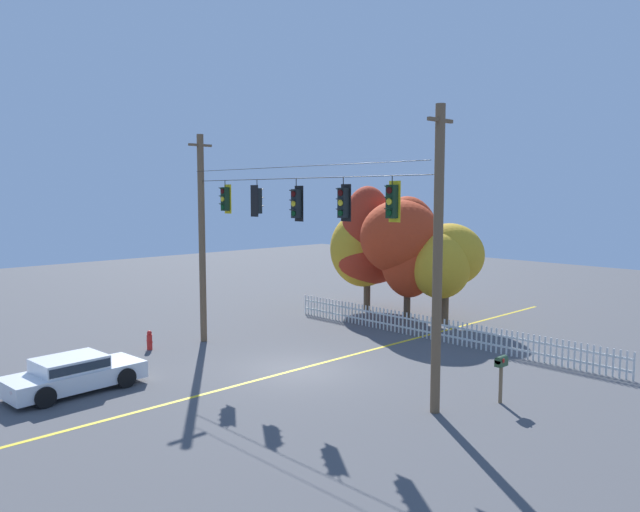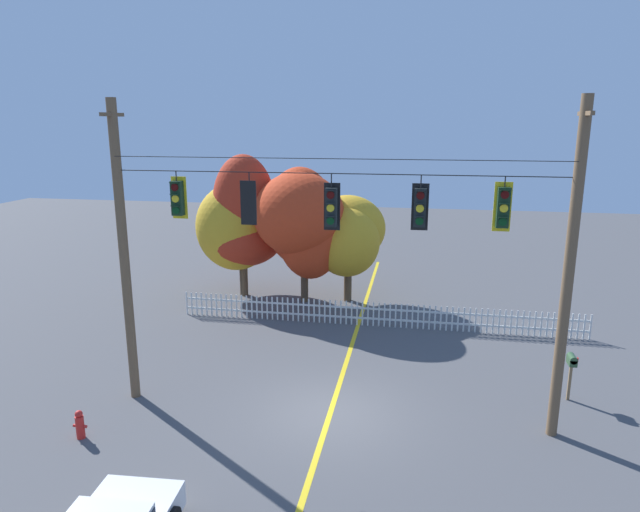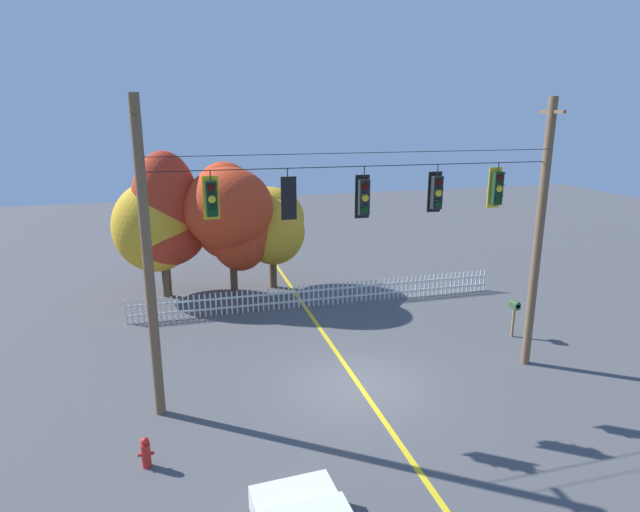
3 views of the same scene
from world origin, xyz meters
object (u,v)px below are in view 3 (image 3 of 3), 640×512
traffic_signal_southbound_primary (211,198)px  fire_hydrant (146,452)px  autumn_oak_far_east (230,213)px  autumn_maple_far_west (271,225)px  traffic_signal_northbound_secondary (364,197)px  traffic_signal_westbound_side (497,188)px  roadside_mailbox (514,307)px  traffic_signal_northbound_primary (436,192)px  autumn_maple_near_fence (161,222)px  autumn_maple_mid (156,224)px  traffic_signal_eastbound_side (288,198)px

traffic_signal_southbound_primary → fire_hydrant: 6.52m
autumn_oak_far_east → autumn_maple_far_west: size_ratio=1.27×
traffic_signal_northbound_secondary → traffic_signal_westbound_side: (4.31, -0.00, 0.11)m
fire_hydrant → roadside_mailbox: (13.19, 4.48, 0.80)m
traffic_signal_northbound_secondary → traffic_signal_northbound_primary: bearing=-0.0°
autumn_maple_near_fence → autumn_maple_far_west: size_ratio=1.38×
traffic_signal_southbound_primary → autumn_oak_far_east: bearing=81.8°
traffic_signal_westbound_side → traffic_signal_northbound_primary: bearing=-180.0°
fire_hydrant → traffic_signal_northbound_secondary: bearing=21.0°
traffic_signal_southbound_primary → autumn_maple_far_west: traffic_signal_southbound_primary is taller
autumn_maple_near_fence → traffic_signal_southbound_primary: bearing=-81.1°
autumn_maple_mid → autumn_oak_far_east: (3.27, -0.65, 0.47)m
fire_hydrant → traffic_signal_westbound_side: bearing=12.8°
traffic_signal_eastbound_side → traffic_signal_westbound_side: (6.52, 0.02, 0.03)m
traffic_signal_southbound_primary → fire_hydrant: (-2.02, -2.41, -5.71)m
autumn_maple_near_fence → roadside_mailbox: autumn_maple_near_fence is taller
roadside_mailbox → autumn_maple_far_west: bearing=133.1°
autumn_maple_far_west → autumn_maple_mid: bearing=-179.8°
traffic_signal_northbound_secondary → traffic_signal_westbound_side: size_ratio=1.08×
traffic_signal_southbound_primary → traffic_signal_northbound_primary: same height
traffic_signal_northbound_primary → autumn_maple_far_west: size_ratio=0.29×
traffic_signal_westbound_side → autumn_maple_far_west: 12.02m
autumn_maple_mid → autumn_oak_far_east: 3.37m
traffic_signal_southbound_primary → autumn_maple_far_west: (3.36, 10.42, -2.96)m
autumn_oak_far_east → roadside_mailbox: bearing=-38.2°
traffic_signal_northbound_secondary → autumn_maple_near_fence: (-5.90, 10.39, -2.45)m
traffic_signal_southbound_primary → autumn_maple_mid: traffic_signal_southbound_primary is taller
traffic_signal_westbound_side → autumn_maple_far_west: (-5.22, 10.42, -2.93)m
traffic_signal_northbound_primary → traffic_signal_northbound_secondary: bearing=180.0°
traffic_signal_eastbound_side → traffic_signal_northbound_secondary: size_ratio=0.92×
traffic_signal_westbound_side → autumn_oak_far_east: 12.30m
autumn_maple_near_fence → traffic_signal_westbound_side: bearing=-45.5°
autumn_maple_far_west → roadside_mailbox: 11.60m
traffic_signal_southbound_primary → traffic_signal_northbound_primary: 6.56m
traffic_signal_southbound_primary → traffic_signal_northbound_secondary: bearing=0.0°
traffic_signal_northbound_primary → autumn_maple_far_west: bearing=107.0°
fire_hydrant → autumn_maple_far_west: bearing=67.3°
traffic_signal_northbound_primary → autumn_maple_mid: 13.63m
traffic_signal_northbound_primary → autumn_maple_far_west: traffic_signal_northbound_primary is taller
traffic_signal_southbound_primary → traffic_signal_northbound_primary: (6.55, 0.00, -0.09)m
traffic_signal_eastbound_side → roadside_mailbox: bearing=12.9°
traffic_signal_westbound_side → roadside_mailbox: traffic_signal_westbound_side is taller
traffic_signal_northbound_primary → autumn_oak_far_east: size_ratio=0.23×
traffic_signal_southbound_primary → traffic_signal_northbound_secondary: size_ratio=0.88×
traffic_signal_eastbound_side → autumn_oak_far_east: size_ratio=0.22×
autumn_maple_far_west → roadside_mailbox: size_ratio=3.37×
traffic_signal_eastbound_side → traffic_signal_northbound_primary: (4.49, 0.02, -0.03)m
traffic_signal_eastbound_side → roadside_mailbox: traffic_signal_eastbound_side is taller
autumn_oak_far_east → fire_hydrant: bearing=-105.7°
autumn_maple_near_fence → autumn_maple_far_west: (4.99, 0.03, -0.37)m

